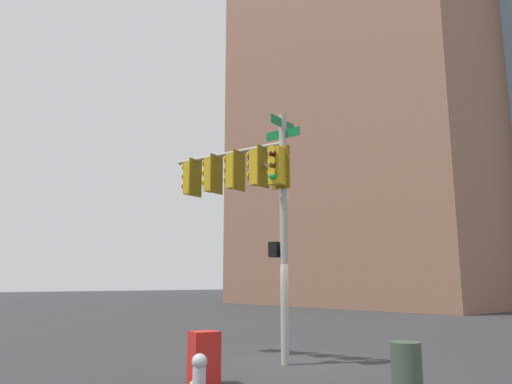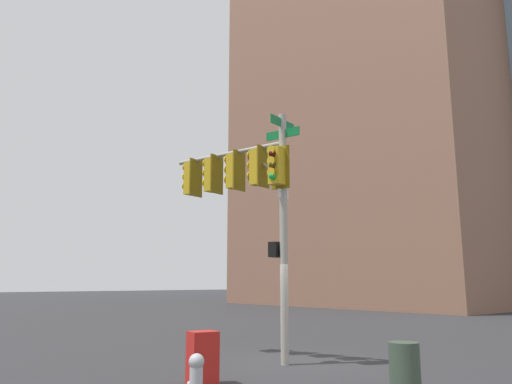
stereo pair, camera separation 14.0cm
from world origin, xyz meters
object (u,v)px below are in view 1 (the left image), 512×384
(fire_hydrant, at_px, (199,379))
(litter_bin, at_px, (407,369))
(newspaper_box, at_px, (204,358))
(signal_pole_assembly, at_px, (245,186))

(fire_hydrant, relative_size, litter_bin, 0.92)
(fire_hydrant, xyz_separation_m, newspaper_box, (1.48, -1.12, 0.05))
(signal_pole_assembly, distance_m, fire_hydrant, 6.59)
(signal_pole_assembly, distance_m, litter_bin, 6.66)
(signal_pole_assembly, height_order, fire_hydrant, signal_pole_assembly)
(fire_hydrant, bearing_deg, litter_bin, -116.78)
(fire_hydrant, height_order, litter_bin, litter_bin)
(signal_pole_assembly, bearing_deg, litter_bin, 162.61)
(litter_bin, xyz_separation_m, newspaper_box, (3.20, 2.29, 0.05))
(newspaper_box, bearing_deg, signal_pole_assembly, -43.69)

